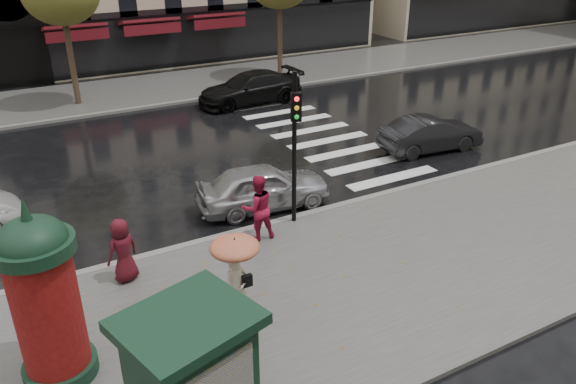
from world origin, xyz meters
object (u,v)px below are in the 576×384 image
man_burgundy (123,250)px  newsstand (192,376)px  car_darkgrey (431,134)px  woman_red (258,208)px  morris_column (44,295)px  car_silver (263,187)px  car_black (250,88)px  traffic_light (295,136)px  woman_umbrella (236,265)px

man_burgundy → newsstand: bearing=66.9°
newsstand → car_darkgrey: (12.63, 8.41, -0.71)m
woman_red → morris_column: 6.36m
woman_red → man_burgundy: woman_red is taller
morris_column → car_silver: morris_column is taller
morris_column → newsstand: size_ratio=1.57×
newsstand → car_black: (9.19, 17.40, -0.63)m
woman_red → car_black: woman_red is taller
car_darkgrey → car_black: car_black is taller
morris_column → car_silver: bearing=34.7°
car_darkgrey → car_black: (-3.44, 8.99, 0.08)m
morris_column → traffic_light: (6.95, 3.15, 0.83)m
woman_red → car_black: size_ratio=0.36×
man_burgundy → car_black: 15.26m
newsstand → car_silver: size_ratio=0.59×
morris_column → car_darkgrey: bearing=22.0°
woman_umbrella → woman_red: 3.49m
woman_umbrella → traffic_light: bearing=44.8°
woman_umbrella → car_silver: 5.60m
woman_red → car_darkgrey: (8.83, 3.01, -0.39)m
woman_umbrella → morris_column: bearing=179.0°
morris_column → woman_red: bearing=26.7°
newsstand → traffic_light: bearing=48.1°
woman_red → woman_umbrella: bearing=61.1°
man_burgundy → car_black: man_burgundy is taller
woman_umbrella → car_darkgrey: woman_umbrella is taller
morris_column → car_darkgrey: morris_column is taller
morris_column → traffic_light: 7.67m
woman_umbrella → morris_column: 3.74m
woman_red → man_burgundy: bearing=8.4°
woman_red → car_darkgrey: woman_red is taller
woman_red → newsstand: newsstand is taller
car_black → man_burgundy: bearing=-37.6°
woman_umbrella → man_burgundy: woman_umbrella is taller
man_burgundy → car_silver: size_ratio=0.40×
car_darkgrey → woman_umbrella: bearing=124.8°
morris_column → car_black: morris_column is taller
car_darkgrey → woman_red: bearing=114.8°
woman_umbrella → car_black: (7.31, 14.89, -0.73)m
traffic_light → car_darkgrey: traffic_light is taller
car_darkgrey → car_silver: bearing=104.9°
newsstand → car_darkgrey: 15.20m
newsstand → car_silver: 8.71m
man_burgundy → newsstand: size_ratio=0.67×
woman_red → car_darkgrey: 9.34m
car_black → car_silver: bearing=-24.0°
woman_umbrella → man_burgundy: (-1.80, 2.65, -0.54)m
woman_umbrella → newsstand: size_ratio=0.84×
man_burgundy → car_darkgrey: 12.97m
woman_red → car_darkgrey: bearing=-156.5°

